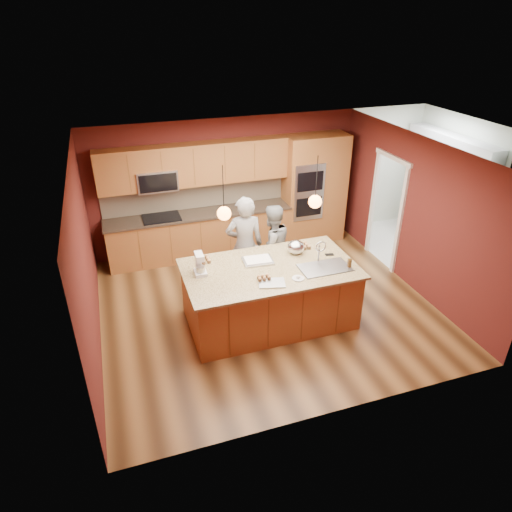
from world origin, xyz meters
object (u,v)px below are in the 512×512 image
object	(u,v)px
person_right	(272,247)
island	(270,294)
stand_mixer	(200,265)
mixing_bowl	(296,247)
person_left	(245,246)

from	to	relation	value
person_right	island	bearing A→B (deg)	55.44
stand_mixer	mixing_bowl	world-z (taller)	stand_mixer
person_right	mixing_bowl	distance (m)	0.77
island	person_right	world-z (taller)	person_right
island	person_right	xyz separation A→B (m)	(0.38, 1.01, 0.29)
person_right	mixing_bowl	xyz separation A→B (m)	(0.17, -0.68, 0.31)
person_right	stand_mixer	size ratio (longest dim) A/B	4.66
person_left	stand_mixer	bearing A→B (deg)	48.53
person_left	mixing_bowl	bearing A→B (deg)	141.98
island	person_left	xyz separation A→B (m)	(-0.12, 1.01, 0.40)
stand_mixer	mixing_bowl	distance (m)	1.64
island	person_left	distance (m)	1.09
mixing_bowl	person_right	bearing A→B (deg)	103.67
island	mixing_bowl	bearing A→B (deg)	30.41
stand_mixer	mixing_bowl	xyz separation A→B (m)	(1.63, 0.15, -0.04)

